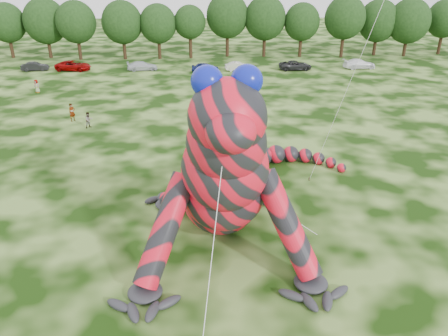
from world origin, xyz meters
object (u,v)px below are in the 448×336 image
car_5 (238,66)px  spectator_1 (89,120)px  car_4 (205,67)px  spectator_4 (37,86)px  tree_6 (77,30)px  tree_13 (344,27)px  car_6 (295,65)px  tree_10 (227,25)px  inflatable_gecko (219,139)px  tree_14 (377,28)px  spectator_2 (251,97)px  tree_7 (123,30)px  car_7 (359,64)px  car_1 (35,66)px  spectator_3 (258,88)px  tree_12 (301,30)px  spectator_0 (72,112)px  tree_4 (8,30)px  car_3 (142,66)px  tree_16 (443,27)px  tree_5 (46,28)px  tree_8 (158,31)px  tree_15 (408,27)px  tree_9 (190,32)px  car_2 (73,66)px  spectator_5 (205,124)px

car_5 → spectator_1: bearing=140.0°
car_4 → spectator_4: 23.65m
tree_6 → tree_13: tree_13 is taller
car_6 → tree_10: bearing=36.9°
inflatable_gecko → tree_14: size_ratio=2.29×
tree_6 → spectator_2: 38.13m
car_6 → spectator_4: (-34.74, -11.82, 0.13)m
tree_7 → tree_14: size_ratio=1.01×
tree_14 → car_7: (-6.14, -10.89, -3.98)m
car_1 → car_6: car_6 is taller
tree_13 → spectator_4: bearing=-154.1°
spectator_3 → tree_12: bearing=-43.5°
spectator_0 → tree_4: bearing=70.6°
tree_4 → tree_7: size_ratio=0.96×
tree_7 → car_3: size_ratio=2.09×
tree_7 → tree_16: bearing=2.6°
tree_5 → tree_10: size_ratio=0.93×
tree_8 → tree_10: 11.75m
tree_4 → tree_15: bearing=-0.8°
tree_5 → tree_6: bearing=-17.5°
tree_15 → car_4: size_ratio=2.40×
tree_7 → tree_15: (48.56, 0.97, 0.08)m
car_4 → spectator_4: spectator_4 is taller
inflatable_gecko → tree_9: size_ratio=2.48×
car_4 → spectator_3: size_ratio=2.44×
tree_9 → car_2: (-17.46, -9.28, -3.61)m
tree_16 → tree_4: bearing=-179.5°
tree_10 → tree_16: size_ratio=1.12×
tree_13 → car_3: 34.69m
car_1 → spectator_4: bearing=-167.9°
tree_7 → tree_8: size_ratio=1.06×
car_2 → tree_7: bearing=-26.9°
tree_12 → spectator_0: size_ratio=4.86×
spectator_1 → car_5: bearing=13.2°
tree_12 → car_2: bearing=-165.1°
tree_5 → car_5: tree_5 is taller
tree_13 → spectator_4: tree_13 is taller
tree_14 → tree_9: bearing=-177.6°
inflatable_gecko → tree_12: bearing=71.1°
tree_6 → tree_16: 63.06m
tree_16 → spectator_5: (-41.91, -38.96, -3.85)m
tree_5 → spectator_1: tree_5 is taller
tree_10 → spectator_5: bearing=-95.8°
tree_8 → spectator_1: (-3.57, -34.96, -3.69)m
tree_7 → spectator_2: bearing=-55.5°
tree_4 → spectator_3: (39.77, -25.06, -3.71)m
tree_13 → spectator_5: bearing=-122.7°
tree_13 → spectator_4: (-44.59, -21.68, -4.25)m
tree_15 → spectator_0: 59.10m
tree_5 → tree_14: tree_5 is taller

